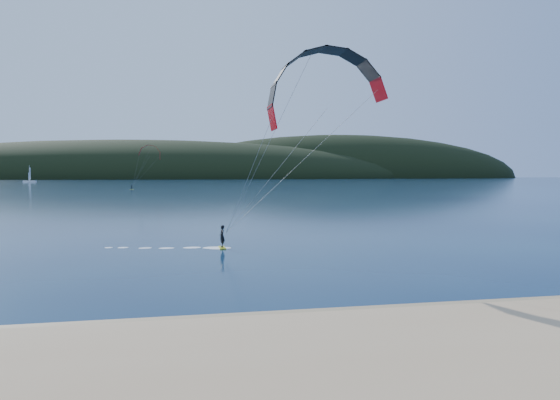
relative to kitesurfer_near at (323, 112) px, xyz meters
name	(u,v)px	position (x,y,z in m)	size (l,w,h in m)	color
ground	(197,366)	(-10.06, -20.06, -11.11)	(1800.00, 1800.00, 0.00)	#071939
wet_sand	(194,324)	(-10.06, -15.56, -11.06)	(220.00, 2.50, 0.10)	#967F57
headland	(185,178)	(-9.42, 725.22, -11.11)	(1200.00, 310.00, 140.00)	black
kitesurfer_near	(323,112)	(0.00, 0.00, 0.00)	(23.10, 9.47, 15.31)	#C0C417
kitesurfer_far	(149,156)	(-24.37, 173.28, 2.73)	(13.10, 6.00, 16.95)	#C0C417
sailboat	(30,181)	(-126.95, 372.13, -10.12)	(9.35, 6.07, 13.41)	white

